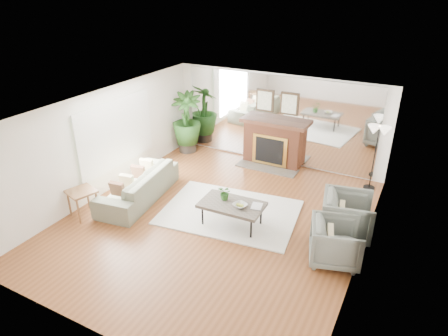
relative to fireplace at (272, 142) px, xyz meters
The scene contains 18 objects.
ground 3.33m from the fireplace, 90.00° to the right, with size 7.00×7.00×0.00m, color brown.
wall_left 4.46m from the fireplace, 132.54° to the right, with size 0.02×7.00×2.50m, color white.
wall_right 4.46m from the fireplace, 47.46° to the right, with size 0.02×7.00×2.50m, color white.
wall_back 0.63m from the fireplace, 90.00° to the left, with size 6.00×0.02×2.50m, color white.
mirror_panel 0.63m from the fireplace, 90.00° to the left, with size 5.40×0.04×2.40m, color silver.
window_panel 4.17m from the fireplace, 135.99° to the right, with size 0.04×2.40×1.50m, color #B2E09E.
fireplace is the anchor object (origin of this frame).
area_rug 2.94m from the fireplace, 87.18° to the right, with size 2.94×2.10×0.03m, color silver.
coffee_table 3.31m from the fireplace, 83.10° to the right, with size 1.35×0.82×0.53m.
sofa 3.89m from the fireplace, 122.27° to the right, with size 2.42×0.95×0.71m, color gray.
armchair_back 3.62m from the fireplace, 44.05° to the right, with size 0.96×0.99×0.90m, color slate.
armchair_front 4.33m from the fireplace, 52.99° to the right, with size 0.88×0.90×0.82m, color slate.
side_table 5.18m from the fireplace, 120.77° to the right, with size 0.69×0.69×0.62m.
potted_ficus 2.64m from the fireplace, behind, with size 1.12×1.12×1.81m.
floor_lamp 2.81m from the fireplace, ahead, with size 0.53×0.30×1.64m.
tabletop_plant 3.21m from the fireplace, 86.47° to the right, with size 0.29×0.25×0.32m, color #295A21.
fruit_bowl 3.38m from the fireplace, 79.72° to the right, with size 0.28×0.28×0.07m, color brown.
book 3.29m from the fireplace, 75.89° to the right, with size 0.21×0.29×0.02m, color brown.
Camera 1 is at (3.57, -6.42, 4.76)m, focal length 32.00 mm.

